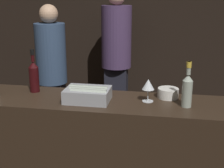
{
  "coord_description": "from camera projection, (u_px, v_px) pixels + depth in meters",
  "views": [
    {
      "loc": [
        0.38,
        -1.88,
        1.77
      ],
      "look_at": [
        0.0,
        0.28,
        1.13
      ],
      "focal_mm": 50.0,
      "sensor_mm": 36.0,
      "label": 1
    }
  ],
  "objects": [
    {
      "name": "rose_wine_bottle",
      "position": [
        187.0,
        89.0,
        2.13
      ],
      "size": [
        0.07,
        0.07,
        0.32
      ],
      "color": "#9EA899",
      "rests_on": "bar_counter"
    },
    {
      "name": "bowl_white",
      "position": [
        168.0,
        93.0,
        2.34
      ],
      "size": [
        0.16,
        0.16,
        0.07
      ],
      "color": "silver",
      "rests_on": "bar_counter"
    },
    {
      "name": "wall_back_chalkboard",
      "position": [
        140.0,
        20.0,
        4.33
      ],
      "size": [
        6.4,
        0.06,
        2.8
      ],
      "color": "black",
      "rests_on": "ground_plane"
    },
    {
      "name": "red_wine_bottle_black_foil",
      "position": [
        34.0,
        75.0,
        2.46
      ],
      "size": [
        0.08,
        0.08,
        0.34
      ],
      "color": "black",
      "rests_on": "bar_counter"
    },
    {
      "name": "wine_glass",
      "position": [
        148.0,
        85.0,
        2.24
      ],
      "size": [
        0.09,
        0.09,
        0.17
      ],
      "color": "silver",
      "rests_on": "bar_counter"
    },
    {
      "name": "ice_bin_with_bottles",
      "position": [
        88.0,
        94.0,
        2.27
      ],
      "size": [
        0.32,
        0.23,
        0.11
      ],
      "color": "#9EA0A5",
      "rests_on": "bar_counter"
    },
    {
      "name": "bar_counter",
      "position": [
        111.0,
        161.0,
        2.43
      ],
      "size": [
        2.14,
        0.5,
        1.01
      ],
      "color": "#2D2116",
      "rests_on": "ground_plane"
    },
    {
      "name": "person_blond_tee",
      "position": [
        52.0,
        68.0,
        3.65
      ],
      "size": [
        0.35,
        0.35,
        1.65
      ],
      "rotation": [
        0.0,
        0.0,
        0.7
      ],
      "color": "black",
      "rests_on": "ground_plane"
    },
    {
      "name": "person_in_hoodie",
      "position": [
        116.0,
        54.0,
        3.95
      ],
      "size": [
        0.37,
        0.37,
        1.83
      ],
      "rotation": [
        0.0,
        0.0,
        -0.76
      ],
      "color": "black",
      "rests_on": "ground_plane"
    }
  ]
}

